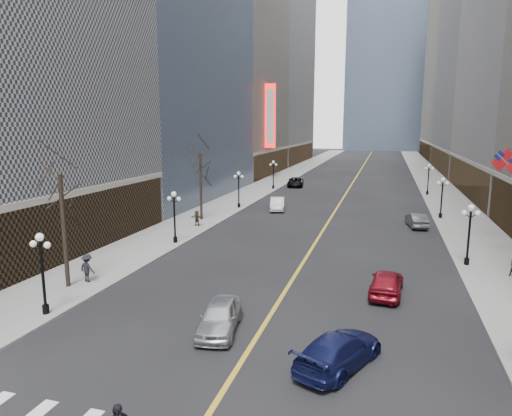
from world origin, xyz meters
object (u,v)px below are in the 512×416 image
Objects in this scene: streetlamp_east_3 at (428,176)px; car_sb_far at (417,220)px; streetlamp_west_2 at (239,186)px; streetlamp_east_2 at (442,193)px; streetlamp_west_1 at (174,212)px; car_nb_far at (295,182)px; streetlamp_east_1 at (469,228)px; car_sb_mid at (387,282)px; streetlamp_west_3 at (273,172)px; car_nb_mid at (277,204)px; car_nb_near at (220,317)px; streetlamp_west_0 at (42,265)px; car_sb_near at (339,350)px.

streetlamp_east_3 is 1.01× the size of car_sb_far.
streetlamp_east_2 is at bearing 0.00° from streetlamp_west_2.
streetlamp_west_1 is 40.58m from car_nb_far.
streetlamp_east_1 reaches higher than car_sb_mid.
streetlamp_east_2 is at bearing -55.28° from car_nb_far.
car_nb_mid is at bearing -74.59° from streetlamp_west_3.
car_nb_far is (-7.00, 55.54, -0.01)m from car_nb_near.
car_nb_far is 1.19× the size of car_sb_mid.
streetlamp_west_2 is (0.00, 34.00, 0.00)m from streetlamp_west_0.
car_nb_near is at bearing -57.05° from streetlamp_west_1.
car_sb_mid is (17.91, -25.54, -2.11)m from streetlamp_west_2.
streetlamp_east_1 is 1.00× the size of streetlamp_west_2.
streetlamp_west_0 is (-23.60, -16.00, 0.00)m from streetlamp_east_1.
streetlamp_east_1 is at bearing -122.65° from car_sb_mid.
car_sb_mid is at bearing -102.56° from streetlamp_east_2.
car_nb_near is (-13.80, -15.12, -2.12)m from streetlamp_east_1.
streetlamp_east_2 is at bearing -127.76° from car_sb_far.
streetlamp_west_0 is at bearing -90.00° from streetlamp_west_2.
streetlamp_west_2 reaches higher than car_nb_near.
car_nb_near is (9.80, -33.12, -2.12)m from streetlamp_west_2.
car_sb_mid is at bearing -67.65° from streetlamp_west_3.
streetlamp_east_2 is 29.68m from streetlamp_west_1.
streetlamp_east_2 is 18.00m from streetlamp_east_3.
car_sb_near is at bearing -85.21° from car_nb_far.
car_sb_mid is (17.91, -7.54, -2.11)m from streetlamp_west_1.
streetlamp_west_2 is (-23.60, 18.00, 0.00)m from streetlamp_east_1.
car_nb_near reaches higher than car_sb_far.
car_nb_mid is at bearing -58.84° from car_sb_mid.
streetlamp_west_0 reaches higher than car_nb_mid.
streetlamp_west_2 is 0.99× the size of car_nb_near.
streetlamp_east_1 is at bearing 38.18° from car_nb_near.
streetlamp_west_2 is 1.00× the size of streetlamp_west_3.
streetlamp_west_0 is at bearing 29.67° from car_sb_mid.
streetlamp_east_1 is 29.68m from streetlamp_west_2.
streetlamp_west_0 is at bearing -100.97° from car_nb_far.
streetlamp_west_2 is (-23.60, 0.00, 0.00)m from streetlamp_east_2.
streetlamp_west_2 is at bearing 142.67° from streetlamp_east_1.
streetlamp_west_1 reaches higher than car_sb_near.
car_nb_far is (2.80, 40.42, -2.13)m from streetlamp_west_1.
car_sb_mid is at bearing -75.15° from car_nb_mid.
streetlamp_west_0 is at bearing -110.02° from car_nb_mid.
streetlamp_east_3 and streetlamp_west_3 have the same top height.
car_nb_mid is 1.07× the size of car_sb_far.
streetlamp_east_1 is 26.25m from car_nb_mid.
streetlamp_east_3 is at bearing 65.59° from streetlamp_west_0.
car_sb_mid is (-5.69, -25.54, -2.11)m from streetlamp_east_2.
car_sb_mid is (13.02, -25.82, 0.01)m from car_nb_mid.
car_nb_far is at bearing -68.13° from car_sb_mid.
car_sb_far is (-2.80, -23.00, -2.17)m from streetlamp_east_3.
streetlamp_west_2 is at bearing -142.67° from streetlamp_east_3.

